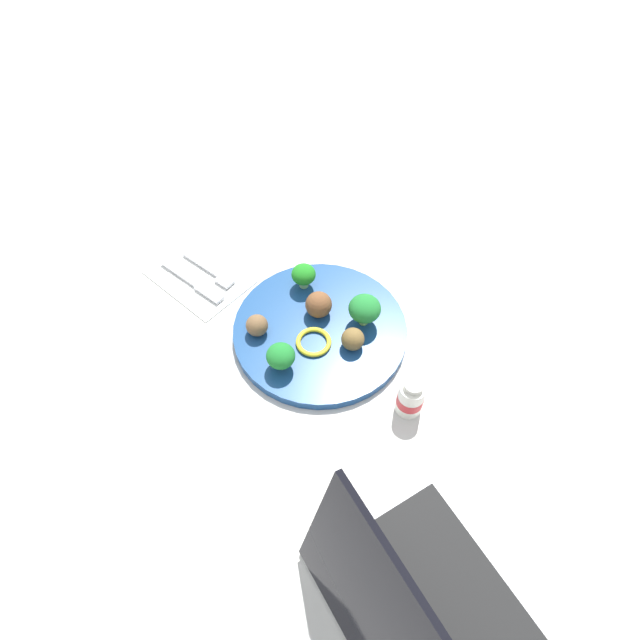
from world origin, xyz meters
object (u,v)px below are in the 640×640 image
meatball_back_left (319,305)px  fork (210,271)px  laptop (439,632)px  broccoli_floret_back_left (304,275)px  broccoli_floret_far_rim (365,309)px  pepper_ring_back_right (314,342)px  plate (320,330)px  meatball_back_right (352,341)px  broccoli_floret_mid_right (281,356)px  yogurt_bottle (411,398)px  napkin (199,277)px  knife (194,282)px  meatball_near_rim (257,325)px

meatball_back_left → fork: size_ratio=0.36×
laptop → meatball_back_left: bearing=141.1°
broccoli_floret_back_left → broccoli_floret_far_rim: bearing=-3.7°
pepper_ring_back_right → fork: size_ratio=0.47×
plate → pepper_ring_back_right: bearing=-72.9°
plate → meatball_back_right: 0.07m
broccoli_floret_mid_right → laptop: (0.36, -0.18, -0.00)m
laptop → yogurt_bottle: bearing=125.2°
fork → yogurt_bottle: (0.42, -0.03, 0.02)m
broccoli_floret_far_rim → napkin: 0.31m
broccoli_floret_back_left → knife: (-0.17, -0.10, -0.04)m
broccoli_floret_far_rim → fork: (-0.29, -0.05, -0.04)m
yogurt_bottle → laptop: laptop is taller
broccoli_floret_far_rim → pepper_ring_back_right: bearing=-117.4°
broccoli_floret_mid_right → meatball_near_rim: bearing=157.4°
plate → meatball_near_rim: 0.10m
pepper_ring_back_right → napkin: (-0.25, 0.01, -0.02)m
broccoli_floret_far_rim → meatball_back_left: broccoli_floret_far_rim is taller
knife → meatball_back_left: bearing=16.3°
broccoli_floret_mid_right → laptop: laptop is taller
broccoli_floret_mid_right → meatball_back_right: broccoli_floret_mid_right is taller
plate → yogurt_bottle: bearing=-11.3°
broccoli_floret_far_rim → laptop: bearing=-47.1°
broccoli_floret_mid_right → meatball_near_rim: broccoli_floret_mid_right is taller
plate → meatball_near_rim: size_ratio=7.94×
pepper_ring_back_right → laptop: size_ratio=0.15×
broccoli_floret_back_left → knife: bearing=-149.2°
meatball_back_right → laptop: 0.40m
broccoli_floret_back_left → meatball_near_rim: 0.12m
meatball_back_right → broccoli_floret_far_rim: bearing=101.5°
meatball_near_rim → meatball_back_right: same height
broccoli_floret_mid_right → meatball_back_left: size_ratio=1.06×
laptop → fork: bearing=155.2°
meatball_back_right → napkin: 0.31m
meatball_near_rim → yogurt_bottle: bearing=6.0°
plate → broccoli_floret_far_rim: bearing=43.9°
broccoli_floret_far_rim → knife: broccoli_floret_far_rim is taller
plate → laptop: (0.35, -0.28, 0.03)m
knife → yogurt_bottle: (0.42, 0.00, 0.02)m
meatball_back_right → meatball_back_left: bearing=161.7°
plate → meatball_back_right: (0.06, -0.00, 0.03)m
meatball_back_right → napkin: (-0.31, -0.02, -0.03)m
broccoli_floret_mid_right → napkin: broccoli_floret_mid_right is taller
meatball_near_rim → pepper_ring_back_right: bearing=21.2°
meatball_back_left → yogurt_bottle: (0.20, -0.06, -0.01)m
yogurt_bottle → meatball_back_left: bearing=163.6°
broccoli_floret_far_rim → meatball_back_right: (0.01, -0.05, -0.02)m
plate → broccoli_floret_far_rim: (0.05, 0.05, 0.04)m
pepper_ring_back_right → laptop: laptop is taller
broccoli_floret_back_left → meatball_back_left: size_ratio=1.03×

